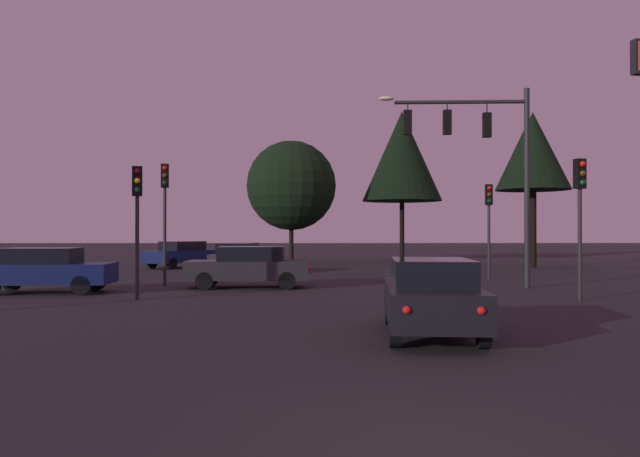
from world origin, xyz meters
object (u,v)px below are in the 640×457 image
at_px(car_nearside_lane, 431,295).
at_px(car_parked_lot, 239,258).
at_px(traffic_signal_mast_arm, 482,148).
at_px(car_far_lane, 181,254).
at_px(traffic_light_median, 580,200).
at_px(traffic_light_far_side, 165,200).
at_px(tree_behind_sign, 291,186).
at_px(tree_center_horizon, 533,152).
at_px(car_crossing_right, 44,269).
at_px(traffic_light_corner_left, 137,205).
at_px(traffic_light_corner_right, 489,212).
at_px(car_crossing_left, 249,266).
at_px(tree_left_far, 402,156).

height_order(car_nearside_lane, car_parked_lot, same).
relative_size(traffic_signal_mast_arm, car_parked_lot, 1.61).
bearing_deg(car_far_lane, traffic_light_median, -47.35).
xyz_separation_m(traffic_light_median, traffic_light_far_side, (-13.67, 4.98, 0.26)).
distance_m(tree_behind_sign, tree_center_horizon, 14.74).
bearing_deg(car_crossing_right, traffic_light_corner_left, -29.42).
height_order(traffic_light_corner_right, traffic_light_far_side, traffic_light_far_side).
relative_size(traffic_light_corner_left, car_nearside_lane, 0.93).
distance_m(car_nearside_lane, car_crossing_left, 11.46).
relative_size(traffic_signal_mast_arm, traffic_light_corner_left, 1.81).
bearing_deg(car_parked_lot, tree_center_horizon, 16.61).
distance_m(traffic_light_corner_right, tree_center_horizon, 10.56).
height_order(car_far_lane, tree_left_far, tree_left_far).
distance_m(traffic_light_far_side, car_parked_lot, 7.49).
height_order(car_far_lane, car_parked_lot, same).
distance_m(traffic_signal_mast_arm, car_crossing_right, 15.97).
bearing_deg(car_crossing_right, traffic_light_median, -8.02).
relative_size(traffic_signal_mast_arm, traffic_light_far_side, 1.58).
distance_m(traffic_signal_mast_arm, tree_center_horizon, 14.16).
distance_m(traffic_light_corner_right, car_parked_lot, 12.06).
bearing_deg(tree_left_far, car_crossing_right, -127.10).
bearing_deg(traffic_signal_mast_arm, car_far_lane, 136.97).
distance_m(car_far_lane, tree_center_horizon, 21.08).
relative_size(tree_behind_sign, tree_center_horizon, 0.88).
bearing_deg(traffic_signal_mast_arm, traffic_light_median, -65.93).
bearing_deg(car_nearside_lane, traffic_light_corner_right, 69.67).
distance_m(traffic_signal_mast_arm, traffic_light_median, 4.96).
xyz_separation_m(car_nearside_lane, car_crossing_left, (-4.74, 10.44, 0.00)).
bearing_deg(traffic_light_far_side, tree_center_horizon, 32.51).
xyz_separation_m(car_crossing_left, tree_behind_sign, (0.98, 16.52, 4.24)).
distance_m(traffic_light_far_side, tree_center_horizon, 21.92).
height_order(traffic_signal_mast_arm, tree_left_far, tree_left_far).
relative_size(car_crossing_right, tree_center_horizon, 0.50).
xyz_separation_m(traffic_light_corner_left, car_crossing_left, (2.95, 4.00, -2.08)).
height_order(traffic_signal_mast_arm, tree_center_horizon, tree_center_horizon).
distance_m(traffic_signal_mast_arm, tree_left_far, 18.21).
xyz_separation_m(car_parked_lot, tree_left_far, (9.57, 10.43, 6.30)).
bearing_deg(car_parked_lot, tree_behind_sign, 76.02).
relative_size(car_far_lane, tree_left_far, 0.45).
xyz_separation_m(traffic_light_corner_left, traffic_light_corner_right, (12.97, 7.80, 0.05)).
xyz_separation_m(traffic_light_corner_right, tree_behind_sign, (-9.04, 12.72, 2.10)).
bearing_deg(car_crossing_left, traffic_light_corner_right, 20.79).
bearing_deg(car_nearside_lane, car_crossing_left, 114.41).
distance_m(traffic_light_corner_right, traffic_light_far_side, 13.64).
distance_m(traffic_light_corner_left, tree_left_far, 24.96).
xyz_separation_m(traffic_light_corner_right, tree_left_far, (-1.73, 14.08, 4.16)).
bearing_deg(traffic_light_far_side, traffic_light_corner_right, 13.26).
bearing_deg(tree_center_horizon, tree_left_far, 140.36).
distance_m(car_far_lane, tree_left_far, 15.79).
bearing_deg(car_crossing_right, tree_behind_sign, 67.44).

